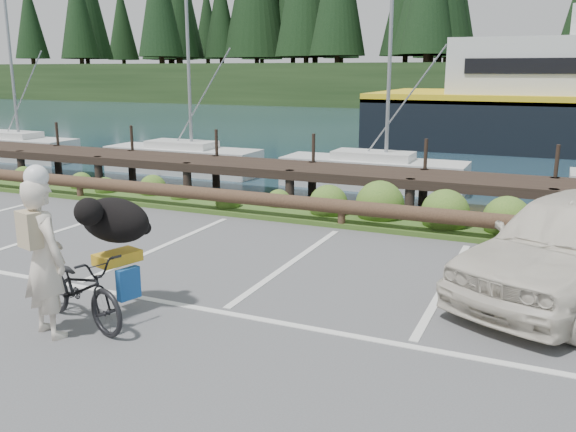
# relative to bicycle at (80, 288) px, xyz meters

# --- Properties ---
(ground) EXTENTS (72.00, 72.00, 0.00)m
(ground) POSITION_rel_bicycle_xyz_m (1.47, 1.45, -0.48)
(ground) COLOR #4D4D4F
(harbor_backdrop) EXTENTS (170.00, 160.00, 30.00)m
(harbor_backdrop) POSITION_rel_bicycle_xyz_m (1.86, 79.92, -0.48)
(harbor_backdrop) COLOR #19303E
(harbor_backdrop) RESTS_ON ground
(vegetation_strip) EXTENTS (34.00, 1.60, 0.10)m
(vegetation_strip) POSITION_rel_bicycle_xyz_m (1.47, 6.75, -0.43)
(vegetation_strip) COLOR #3D5B21
(vegetation_strip) RESTS_ON ground
(log_rail) EXTENTS (32.00, 0.30, 0.60)m
(log_rail) POSITION_rel_bicycle_xyz_m (1.47, 6.05, -0.48)
(log_rail) COLOR #443021
(log_rail) RESTS_ON ground
(bicycle) EXTENTS (1.95, 1.14, 0.97)m
(bicycle) POSITION_rel_bicycle_xyz_m (0.00, 0.00, 0.00)
(bicycle) COLOR black
(bicycle) RESTS_ON ground
(cyclist) EXTENTS (0.82, 0.66, 1.97)m
(cyclist) POSITION_rel_bicycle_xyz_m (-0.12, -0.41, 0.50)
(cyclist) COLOR beige
(cyclist) RESTS_ON ground
(dog) EXTENTS (0.79, 1.15, 0.61)m
(dog) POSITION_rel_bicycle_xyz_m (0.17, 0.57, 0.79)
(dog) COLOR black
(dog) RESTS_ON bicycle
(parked_car) EXTENTS (3.59, 4.93, 1.56)m
(parked_car) POSITION_rel_bicycle_xyz_m (5.78, 3.61, 0.30)
(parked_car) COLOR beige
(parked_car) RESTS_ON ground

